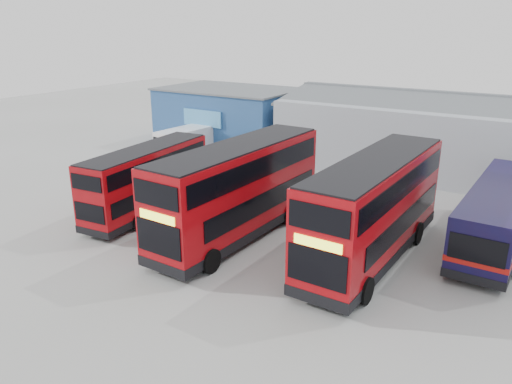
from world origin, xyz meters
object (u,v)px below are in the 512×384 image
(maintenance_shed, at_px, (490,139))
(double_decker_right, at_px, (374,210))
(double_decker_centre, at_px, (238,192))
(office_block, at_px, (230,116))
(double_decker_left, at_px, (147,181))
(panel_van, at_px, (186,141))
(single_decker_blue, at_px, (498,216))

(maintenance_shed, bearing_deg, double_decker_right, -97.30)
(double_decker_right, bearing_deg, maintenance_shed, 84.14)
(double_decker_centre, relative_size, double_decker_right, 1.01)
(maintenance_shed, distance_m, double_decker_right, 18.50)
(office_block, xyz_separation_m, double_decker_centre, (12.82, -17.53, -0.11))
(maintenance_shed, bearing_deg, office_block, -174.79)
(office_block, xyz_separation_m, maintenance_shed, (22.00, 2.01, 0.02))
(double_decker_left, relative_size, panel_van, 1.68)
(office_block, height_order, double_decker_right, office_block)
(maintenance_shed, relative_size, single_decker_blue, 2.66)
(double_decker_right, bearing_deg, double_decker_left, -173.49)
(double_decker_right, height_order, panel_van, double_decker_right)
(maintenance_shed, height_order, single_decker_blue, maintenance_shed)
(office_block, bearing_deg, maintenance_shed, 5.21)
(double_decker_right, bearing_deg, panel_van, 154.13)
(double_decker_left, xyz_separation_m, double_decker_right, (13.28, 1.18, 0.48))
(double_decker_left, distance_m, double_decker_centre, 6.47)
(double_decker_left, height_order, double_decker_right, double_decker_right)
(single_decker_blue, bearing_deg, double_decker_right, 46.77)
(office_block, relative_size, double_decker_right, 1.05)
(double_decker_left, relative_size, double_decker_right, 0.81)
(maintenance_shed, distance_m, panel_van, 23.66)
(double_decker_left, bearing_deg, double_decker_right, 179.69)
(double_decker_centre, xyz_separation_m, single_decker_blue, (11.65, 6.11, -0.93))
(office_block, height_order, double_decker_left, office_block)
(double_decker_right, bearing_deg, office_block, 141.69)
(maintenance_shed, xyz_separation_m, panel_van, (-22.19, -8.10, -1.25))
(single_decker_blue, xyz_separation_m, panel_van, (-24.66, 5.32, -0.18))
(double_decker_centre, bearing_deg, double_decker_left, -178.24)
(double_decker_centre, bearing_deg, double_decker_right, 11.73)
(double_decker_right, bearing_deg, single_decker_blue, 47.07)
(double_decker_centre, distance_m, double_decker_right, 6.93)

